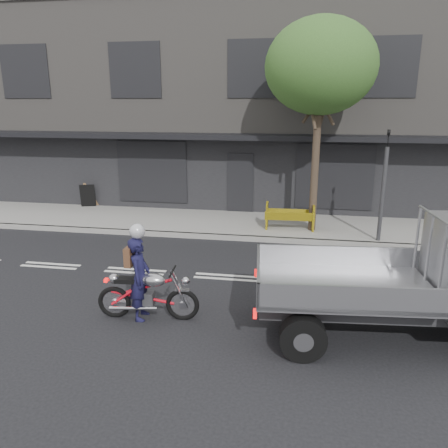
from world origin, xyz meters
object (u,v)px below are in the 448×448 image
sandwich_board (88,196)px  motorcycle (148,293)px  rider (140,279)px  construction_barrier (290,217)px  street_tree (321,67)px  traffic_light_pole (383,193)px

sandwich_board → motorcycle: bearing=-74.7°
rider → construction_barrier: bearing=-29.1°
street_tree → sandwich_board: street_tree is taller
street_tree → motorcycle: size_ratio=3.23×
street_tree → rider: (-3.55, -6.58, -4.42)m
rider → construction_barrier: size_ratio=1.05×
street_tree → motorcycle: bearing=-117.3°
street_tree → traffic_light_pole: 4.23m
traffic_light_pole → street_tree: bearing=157.0°
street_tree → traffic_light_pole: street_tree is taller
motorcycle → sandwich_board: bearing=118.1°
traffic_light_pole → sandwich_board: 11.24m
sandwich_board → rider: bearing=-75.4°
traffic_light_pole → construction_barrier: size_ratio=2.15×
street_tree → sandwich_board: bearing=168.5°
construction_barrier → sandwich_board: size_ratio=1.76×
street_tree → construction_barrier: street_tree is taller
traffic_light_pole → construction_barrier: bearing=168.2°
motorcycle → construction_barrier: bearing=62.0°
construction_barrier → sandwich_board: 8.40m
rider → motorcycle: bearing=-95.0°
traffic_light_pole → sandwich_board: (-10.87, 2.65, -1.04)m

